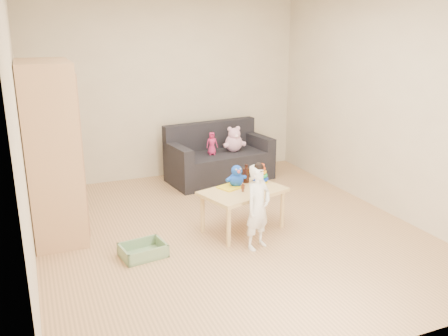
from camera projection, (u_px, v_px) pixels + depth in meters
name	position (u px, v px, depth m)	size (l,w,h in m)	color
room	(229.00, 115.00, 4.89)	(4.50, 4.50, 4.50)	tan
wardrobe	(51.00, 151.00, 4.94)	(0.51, 1.03, 1.85)	tan
sofa	(220.00, 166.00, 6.93)	(1.48, 0.74, 0.42)	black
play_table	(243.00, 210.00, 5.22)	(0.89, 0.56, 0.47)	tan
storage_bin	(143.00, 250.00, 4.66)	(0.42, 0.32, 0.13)	gray
toddler	(258.00, 208.00, 4.74)	(0.32, 0.21, 0.85)	white
pink_bear	(234.00, 141.00, 6.90)	(0.27, 0.23, 0.31)	#F0B1D4
doll	(212.00, 144.00, 6.72)	(0.16, 0.11, 0.32)	#D32767
ring_stacker	(260.00, 175.00, 5.38)	(0.19, 0.19, 0.22)	yellow
brown_bottle	(246.00, 175.00, 5.37)	(0.07, 0.07, 0.21)	black
blue_plush	(236.00, 175.00, 5.24)	(0.21, 0.16, 0.25)	#1C59FE
wooden_figure	(243.00, 187.00, 5.08)	(0.04, 0.03, 0.10)	brown
yellow_book	(229.00, 187.00, 5.21)	(0.21, 0.21, 0.02)	yellow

